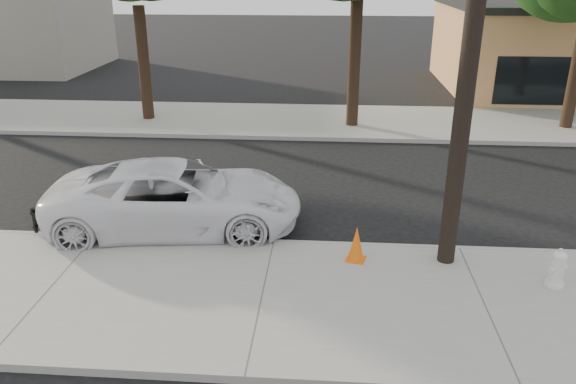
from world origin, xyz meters
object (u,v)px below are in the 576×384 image
object	(u,v)px
utility_pole	(473,31)
police_cruiser	(176,197)
fire_hydrant	(557,269)
traffic_cone	(356,244)

from	to	relation	value
utility_pole	police_cruiser	bearing A→B (deg)	166.93
fire_hydrant	utility_pole	bearing A→B (deg)	131.81
utility_pole	fire_hydrant	distance (m)	4.67
utility_pole	traffic_cone	world-z (taller)	utility_pole
police_cruiser	utility_pole	bearing A→B (deg)	-109.77
traffic_cone	police_cruiser	bearing A→B (deg)	160.02
fire_hydrant	traffic_cone	world-z (taller)	traffic_cone
fire_hydrant	police_cruiser	bearing A→B (deg)	140.21
utility_pole	police_cruiser	world-z (taller)	utility_pole
fire_hydrant	traffic_cone	distance (m)	3.78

